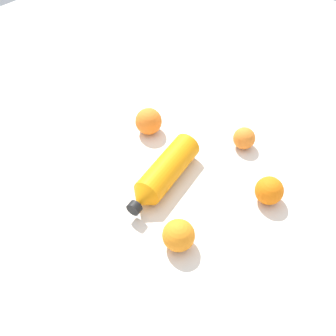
% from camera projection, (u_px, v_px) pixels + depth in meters
% --- Properties ---
extents(ground_plane, '(2.40, 2.40, 0.00)m').
position_uv_depth(ground_plane, '(178.00, 174.00, 1.13)').
color(ground_plane, silver).
extents(water_bottle, '(0.27, 0.13, 0.07)m').
position_uv_depth(water_bottle, '(163.00, 174.00, 1.08)').
color(water_bottle, orange).
rests_on(water_bottle, ground_plane).
extents(orange_0, '(0.08, 0.08, 0.08)m').
position_uv_depth(orange_0, '(179.00, 235.00, 0.95)').
color(orange_0, orange).
rests_on(orange_0, ground_plane).
extents(orange_1, '(0.06, 0.06, 0.06)m').
position_uv_depth(orange_1, '(244.00, 138.00, 1.18)').
color(orange_1, orange).
rests_on(orange_1, ground_plane).
extents(orange_2, '(0.07, 0.07, 0.07)m').
position_uv_depth(orange_2, '(269.00, 191.00, 1.05)').
color(orange_2, orange).
rests_on(orange_2, ground_plane).
extents(orange_3, '(0.08, 0.08, 0.08)m').
position_uv_depth(orange_3, '(149.00, 121.00, 1.22)').
color(orange_3, orange).
rests_on(orange_3, ground_plane).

